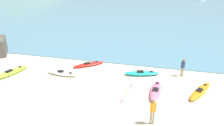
% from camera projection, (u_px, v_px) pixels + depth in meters
% --- Properties ---
extents(ground_plane, '(400.00, 400.00, 0.00)m').
position_uv_depth(ground_plane, '(76.00, 123.00, 12.54)').
color(ground_plane, beige).
extents(bay_water, '(160.00, 70.00, 0.06)m').
position_uv_depth(bay_water, '(146.00, 5.00, 51.47)').
color(bay_water, teal).
rests_on(bay_water, ground_plane).
extents(kayak_on_sand_0, '(1.76, 3.27, 0.41)m').
position_uv_depth(kayak_on_sand_0, '(11.00, 72.00, 18.16)').
color(kayak_on_sand_0, '#8CCC2D').
rests_on(kayak_on_sand_0, ground_plane).
extents(kayak_on_sand_1, '(2.98, 1.45, 0.36)m').
position_uv_depth(kayak_on_sand_1, '(142.00, 73.00, 18.05)').
color(kayak_on_sand_1, teal).
rests_on(kayak_on_sand_1, ground_plane).
extents(kayak_on_sand_2, '(2.80, 0.86, 0.35)m').
position_uv_depth(kayak_on_sand_2, '(62.00, 73.00, 18.06)').
color(kayak_on_sand_2, white).
rests_on(kayak_on_sand_2, ground_plane).
extents(kayak_on_sand_3, '(2.12, 3.16, 0.34)m').
position_uv_depth(kayak_on_sand_3, '(200.00, 91.00, 15.46)').
color(kayak_on_sand_3, orange).
rests_on(kayak_on_sand_3, ground_plane).
extents(kayak_on_sand_4, '(0.91, 3.02, 0.38)m').
position_uv_depth(kayak_on_sand_4, '(156.00, 91.00, 15.49)').
color(kayak_on_sand_4, '#E5668C').
rests_on(kayak_on_sand_4, ground_plane).
extents(kayak_on_sand_5, '(2.69, 2.30, 0.31)m').
position_uv_depth(kayak_on_sand_5, '(89.00, 64.00, 19.77)').
color(kayak_on_sand_5, red).
rests_on(kayak_on_sand_5, ground_plane).
extents(person_near_foreground, '(0.34, 0.30, 1.66)m').
position_uv_depth(person_near_foreground, '(153.00, 110.00, 12.08)').
color(person_near_foreground, gray).
rests_on(person_near_foreground, ground_plane).
extents(person_near_waterline, '(0.31, 0.27, 1.51)m').
position_uv_depth(person_near_waterline, '(183.00, 67.00, 17.58)').
color(person_near_waterline, gray).
rests_on(person_near_waterline, ground_plane).
extents(loose_paddle, '(0.53, 2.78, 0.03)m').
position_uv_depth(loose_paddle, '(127.00, 93.00, 15.53)').
color(loose_paddle, black).
rests_on(loose_paddle, ground_plane).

